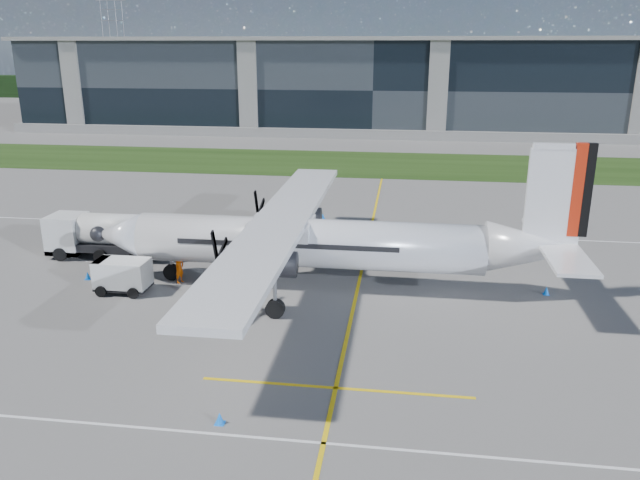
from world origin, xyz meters
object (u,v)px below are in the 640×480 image
(turboprop_aircraft, at_px, (326,216))
(safety_cone_nose_stbd, at_px, (132,262))
(safety_cone_fwd, at_px, (88,276))
(safety_cone_stbdwing, at_px, (323,216))
(ground_crew_person, at_px, (179,266))
(safety_cone_tail, at_px, (546,291))
(safety_cone_nose_port, at_px, (116,280))
(pylon_west, at_px, (114,42))
(baggage_tug, at_px, (123,276))
(safety_cone_portwing, at_px, (220,418))
(fuel_tanker_truck, at_px, (97,235))

(turboprop_aircraft, height_order, safety_cone_nose_stbd, turboprop_aircraft)
(safety_cone_fwd, relative_size, safety_cone_stbdwing, 1.00)
(ground_crew_person, height_order, safety_cone_stbdwing, ground_crew_person)
(ground_crew_person, xyz_separation_m, safety_cone_stbdwing, (6.92, 16.08, -0.83))
(safety_cone_tail, xyz_separation_m, safety_cone_nose_port, (-26.43, -1.84, 0.00))
(pylon_west, distance_m, safety_cone_tail, 172.43)
(safety_cone_nose_port, height_order, safety_cone_fwd, same)
(safety_cone_fwd, height_order, safety_cone_nose_stbd, same)
(turboprop_aircraft, xyz_separation_m, safety_cone_nose_stbd, (-13.62, 2.22, -4.38))
(safety_cone_stbdwing, bearing_deg, ground_crew_person, -113.27)
(safety_cone_nose_stbd, xyz_separation_m, safety_cone_stbdwing, (11.28, 13.50, 0.00))
(safety_cone_stbdwing, bearing_deg, safety_cone_tail, -43.82)
(turboprop_aircraft, relative_size, safety_cone_nose_stbd, 61.72)
(turboprop_aircraft, height_order, safety_cone_fwd, turboprop_aircraft)
(safety_cone_nose_stbd, bearing_deg, safety_cone_stbdwing, 50.11)
(baggage_tug, xyz_separation_m, safety_cone_tail, (25.33, 3.10, -0.76))
(baggage_tug, xyz_separation_m, safety_cone_portwing, (9.78, -12.59, -0.76))
(turboprop_aircraft, distance_m, safety_cone_portwing, 15.72)
(baggage_tug, xyz_separation_m, safety_cone_stbdwing, (9.76, 18.05, -0.76))
(safety_cone_fwd, height_order, safety_cone_stbdwing, same)
(safety_cone_fwd, bearing_deg, fuel_tanker_truck, 107.79)
(ground_crew_person, height_order, safety_cone_nose_port, ground_crew_person)
(turboprop_aircraft, relative_size, ground_crew_person, 14.35)
(ground_crew_person, bearing_deg, turboprop_aircraft, -66.02)
(turboprop_aircraft, relative_size, safety_cone_stbdwing, 61.72)
(turboprop_aircraft, bearing_deg, safety_cone_nose_stbd, 170.73)
(pylon_west, xyz_separation_m, safety_cone_tail, (94.30, -143.60, -14.75))
(safety_cone_portwing, relative_size, safety_cone_nose_port, 1.00)
(turboprop_aircraft, bearing_deg, safety_cone_stbdwing, 98.46)
(fuel_tanker_truck, xyz_separation_m, baggage_tug, (4.61, -6.01, -0.58))
(ground_crew_person, relative_size, safety_cone_portwing, 4.30)
(fuel_tanker_truck, xyz_separation_m, safety_cone_fwd, (1.39, -4.32, -1.34))
(pylon_west, distance_m, safety_cone_nose_port, 161.18)
(fuel_tanker_truck, height_order, baggage_tug, fuel_tanker_truck)
(baggage_tug, relative_size, safety_cone_tail, 6.73)
(safety_cone_portwing, relative_size, safety_cone_stbdwing, 1.00)
(safety_cone_portwing, xyz_separation_m, safety_cone_nose_stbd, (-11.31, 17.15, 0.00))
(safety_cone_tail, relative_size, safety_cone_nose_port, 1.00)
(ground_crew_person, relative_size, safety_cone_fwd, 4.30)
(fuel_tanker_truck, height_order, safety_cone_nose_stbd, fuel_tanker_truck)
(pylon_west, xyz_separation_m, safety_cone_nose_port, (67.88, -145.44, -14.75))
(safety_cone_portwing, bearing_deg, safety_cone_nose_port, 128.14)
(fuel_tanker_truck, bearing_deg, turboprop_aircraft, -12.41)
(safety_cone_nose_port, distance_m, safety_cone_fwd, 2.17)
(ground_crew_person, bearing_deg, safety_cone_stbdwing, -1.55)
(pylon_west, height_order, safety_cone_fwd, pylon_west)
(baggage_tug, bearing_deg, safety_cone_portwing, -52.16)
(safety_cone_portwing, relative_size, safety_cone_nose_stbd, 1.00)
(baggage_tug, height_order, safety_cone_nose_stbd, baggage_tug)
(pylon_west, xyz_separation_m, safety_cone_nose_stbd, (67.45, -142.15, -14.75))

